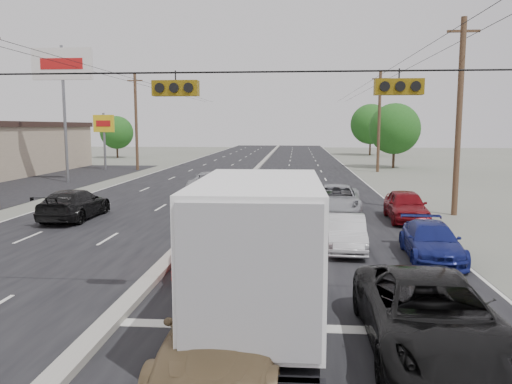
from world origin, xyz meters
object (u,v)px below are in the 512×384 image
Objects in this scene: utility_pole_right_c at (379,121)px; queue_car_c at (336,200)px; tree_left_far at (117,133)px; box_truck at (261,253)px; oncoming_near at (75,204)px; pole_sign_billboard at (63,73)px; queue_car_e at (406,206)px; utility_pole_right_b at (459,116)px; tan_sedan at (228,328)px; oncoming_far at (211,184)px; tree_right_far at (371,124)px; queue_car_d at (431,242)px; tree_right_mid at (395,129)px; queue_car_a at (236,207)px; red_sedan at (207,247)px; utility_pole_left_c at (136,121)px; black_suv at (431,317)px; queue_car_b at (346,233)px; pole_sign_far at (104,128)px.

utility_pole_right_c reaches higher than queue_car_c.
tree_left_far is 1.12× the size of queue_car_c.
oncoming_near is at bearing 127.63° from box_truck.
pole_sign_billboard is 2.02× the size of queue_car_c.
oncoming_near is (-16.30, -0.85, -0.00)m from queue_car_e.
utility_pole_right_b is 25.00m from utility_pole_right_c.
utility_pole_right_c is at bearing 78.64° from tan_sedan.
queue_car_e is at bearing 140.57° from oncoming_far.
queue_car_d is (-7.05, -64.11, -4.33)m from tree_right_far.
tree_right_mid is (37.00, -15.00, 0.62)m from tree_left_far.
utility_pole_right_b reaches higher than oncoming_far.
queue_car_a is at bearing -165.07° from utility_pole_right_b.
utility_pole_right_c reaches higher than queue_car_d.
utility_pole_right_c is 0.91× the size of pole_sign_billboard.
red_sedan is 1.01× the size of queue_car_d.
queue_car_d is 16.88m from oncoming_near.
utility_pole_left_c is 12.73m from pole_sign_billboard.
tree_right_far is 71.86m from box_truck.
queue_car_c is at bearing -105.89° from tree_right_mid.
utility_pole_right_c is (0.00, 25.00, 0.00)m from utility_pole_right_b.
tree_right_far is 57.45m from queue_car_e.
pole_sign_billboard is 2.53× the size of red_sedan.
box_truck is at bearing -70.13° from red_sedan.
black_suv is (-8.00, -46.56, -3.55)m from tree_right_mid.
tree_right_far is at bearing 79.28° from box_truck.
tree_right_far is 1.42× the size of oncoming_far.
box_truck is at bearing 75.03° from tan_sedan.
queue_car_e reaches higher than oncoming_near.
red_sedan is 8.03m from black_suv.
tree_right_far is at bearing 87.71° from tree_right_mid.
utility_pole_right_b is 11.16m from queue_car_b.
queue_car_b is (2.65, 7.68, -1.16)m from box_truck.
pole_sign_billboard reaches higher than utility_pole_right_c.
black_suv is (29.00, -61.56, -2.93)m from tree_left_far.
utility_pole_right_c is 2.29× the size of queue_car_e.
pole_sign_far reaches higher than queue_car_b.
utility_pole_left_c reaches higher than tree_left_far.
utility_pole_right_c is at bearing 0.00° from pole_sign_far.
tree_left_far is 1.41× the size of red_sedan.
pole_sign_billboard is at bearing -82.87° from pole_sign_far.
tree_left_far is at bearing 126.63° from queue_car_c.
oncoming_near is (-9.70, 14.63, -0.03)m from tan_sedan.
black_suv is 14.85m from queue_car_e.
queue_car_a is at bearing -171.11° from queue_car_e.
queue_car_c reaches higher than queue_car_a.
oncoming_near is at bearing -171.75° from utility_pole_right_b.
black_suv is (3.50, -0.87, -1.02)m from box_truck.
utility_pole_right_c is 2.30× the size of red_sedan.
pole_sign_billboard is 33.27m from queue_car_d.
box_truck is 1.27× the size of queue_car_c.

